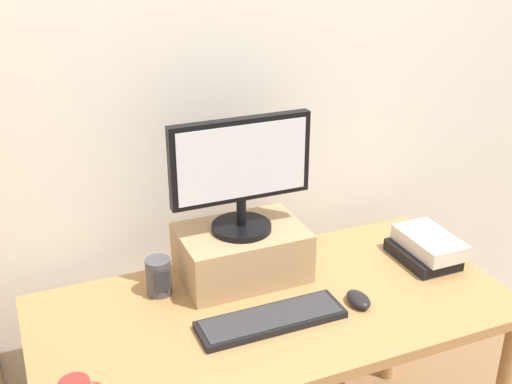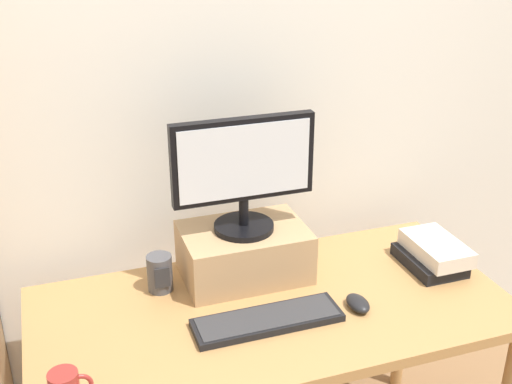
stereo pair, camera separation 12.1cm
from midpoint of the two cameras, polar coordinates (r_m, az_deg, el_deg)
back_wall at (r=2.26m, az=-1.31°, el=8.32°), size 7.00×0.08×2.60m
desk at (r=2.10m, az=3.13°, el=-11.78°), size 1.51×0.73×0.76m
riser_box at (r=2.17m, az=0.53°, el=-5.40°), size 0.42×0.28×0.17m
computer_monitor at (r=2.04m, az=0.57°, el=1.97°), size 0.47×0.20×0.39m
keyboard at (r=1.97m, az=2.82°, el=-11.32°), size 0.46×0.14×0.02m
computer_mouse at (r=2.07m, az=10.72°, el=-9.72°), size 0.06×0.10×0.04m
book_stack at (r=2.34m, az=16.90°, el=-5.28°), size 0.18×0.26×0.10m
desk_speaker at (r=2.12m, az=-6.93°, el=-7.19°), size 0.08×0.09×0.12m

